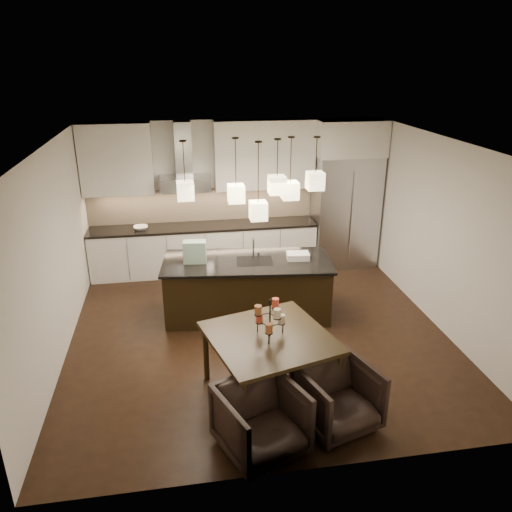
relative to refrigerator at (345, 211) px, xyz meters
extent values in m
cube|color=black|center=(-2.10, -2.38, -1.08)|extent=(5.50, 5.50, 0.02)
cube|color=white|center=(-2.10, -2.38, 1.73)|extent=(5.50, 5.50, 0.02)
cube|color=silver|center=(-2.10, 0.38, 0.32)|extent=(5.50, 0.02, 2.80)
cube|color=silver|center=(-2.10, -5.14, 0.32)|extent=(5.50, 0.02, 2.80)
cube|color=silver|center=(-4.86, -2.38, 0.32)|extent=(0.02, 5.50, 2.80)
cube|color=silver|center=(0.66, -2.38, 0.32)|extent=(0.02, 5.50, 2.80)
cube|color=#B7B7BA|center=(0.00, 0.00, 0.00)|extent=(1.20, 0.72, 2.15)
cube|color=silver|center=(0.00, 0.00, 1.40)|extent=(1.26, 0.72, 0.65)
cube|color=silver|center=(-2.73, 0.05, -0.64)|extent=(4.21, 0.62, 0.88)
cube|color=black|center=(-2.73, 0.05, -0.17)|extent=(4.21, 0.66, 0.04)
cube|color=#C2AC8F|center=(-2.73, 0.35, 0.16)|extent=(4.21, 0.02, 0.63)
cube|color=silver|center=(-4.20, 0.19, 1.10)|extent=(1.25, 0.35, 1.25)
cube|color=silver|center=(-1.55, 0.19, 1.10)|extent=(1.85, 0.35, 1.25)
cube|color=#B7B7BA|center=(-3.03, 0.10, 0.65)|extent=(0.90, 0.52, 0.24)
cube|color=#B7B7BA|center=(-3.03, 0.21, 1.24)|extent=(0.30, 0.28, 0.96)
imported|color=silver|center=(-3.87, 0.00, -0.12)|extent=(0.28, 0.28, 0.06)
cube|color=black|center=(-2.18, -1.81, -0.63)|extent=(2.62, 1.28, 0.89)
cube|color=black|center=(-2.18, -1.81, -0.17)|extent=(2.70, 1.37, 0.04)
cube|color=#24673A|center=(-2.97, -1.73, 0.02)|extent=(0.36, 0.22, 0.34)
cube|color=silver|center=(-1.39, -1.86, -0.10)|extent=(0.37, 0.28, 0.10)
cylinder|color=beige|center=(-2.07, -3.82, -0.07)|extent=(0.10, 0.10, 0.11)
cylinder|color=#DB4C35|center=(-2.32, -3.75, -0.07)|extent=(0.10, 0.10, 0.11)
cylinder|color=brown|center=(-2.25, -4.01, -0.07)|extent=(0.10, 0.10, 0.11)
cylinder|color=#DB4C35|center=(-2.12, -3.73, 0.10)|extent=(0.10, 0.10, 0.11)
cylinder|color=brown|center=(-2.36, -3.88, 0.10)|extent=(0.10, 0.10, 0.11)
cylinder|color=beige|center=(-2.16, -3.99, 0.10)|extent=(0.10, 0.10, 0.11)
imported|color=black|center=(-2.47, -4.77, -0.70)|extent=(1.05, 1.07, 0.75)
imported|color=black|center=(-1.57, -4.53, -0.71)|extent=(1.00, 1.01, 0.74)
cube|color=beige|center=(-3.07, -1.88, 1.02)|extent=(0.24, 0.24, 0.26)
cube|color=beige|center=(-2.33, -1.74, 0.91)|extent=(0.24, 0.24, 0.26)
cube|color=beige|center=(-1.75, -1.94, 1.06)|extent=(0.24, 0.24, 0.26)
cube|color=beige|center=(-1.52, -1.78, 0.93)|extent=(0.24, 0.24, 0.26)
cube|color=beige|center=(-1.16, -1.84, 1.08)|extent=(0.24, 0.24, 0.26)
cube|color=beige|center=(-2.06, -2.12, 0.75)|extent=(0.24, 0.24, 0.26)
camera|label=1|loc=(-3.20, -8.85, 2.81)|focal=35.00mm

